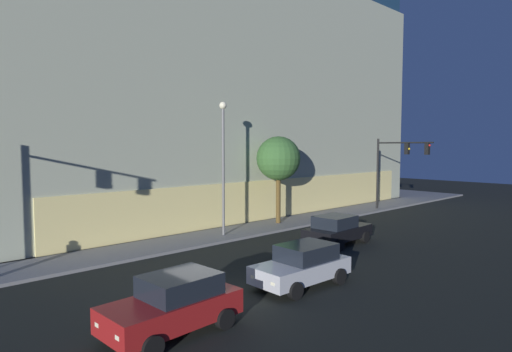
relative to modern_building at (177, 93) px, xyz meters
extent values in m
plane|color=black|center=(-13.64, -23.19, -10.61)|extent=(120.00, 120.00, 0.00)
cube|color=#4C4C51|center=(0.00, 0.04, -10.54)|extent=(37.82, 27.24, 0.15)
cube|color=#FCE58D|center=(0.00, -13.18, -9.02)|extent=(33.68, 0.60, 2.90)
cube|color=#ABB094|center=(0.00, 0.04, -1.02)|extent=(37.42, 26.84, 18.89)
cylinder|color=black|center=(9.82, -16.06, -7.45)|extent=(0.18, 0.18, 6.02)
cylinder|color=black|center=(9.71, -18.52, -4.80)|extent=(0.35, 4.92, 0.12)
cube|color=black|center=(9.70, -18.76, -5.30)|extent=(0.33, 0.33, 0.90)
sphere|color=yellow|center=(9.69, -18.94, -5.30)|extent=(0.18, 0.18, 0.18)
cube|color=black|center=(9.62, -20.48, -5.30)|extent=(0.33, 0.33, 0.90)
sphere|color=red|center=(9.61, -20.66, -5.02)|extent=(0.18, 0.18, 0.18)
cylinder|color=slate|center=(-6.85, -15.60, -6.63)|extent=(0.16, 0.16, 7.66)
sphere|color=#F9EFC6|center=(-6.85, -15.60, -2.66)|extent=(0.44, 0.44, 0.44)
cylinder|color=brown|center=(-1.47, -15.03, -8.81)|extent=(0.33, 0.33, 3.31)
sphere|color=#35612C|center=(-1.47, -15.03, -5.93)|extent=(3.08, 3.08, 3.08)
cube|color=maroon|center=(-16.39, -24.97, -9.92)|extent=(4.17, 2.06, 0.75)
cube|color=black|center=(-16.08, -24.95, -9.23)|extent=(2.22, 1.79, 0.64)
cube|color=#F9F4CC|center=(-18.35, -25.62, -9.92)|extent=(0.13, 0.21, 0.12)
cube|color=#F9F4CC|center=(-18.40, -24.50, -9.92)|extent=(0.13, 0.21, 0.12)
cylinder|color=black|center=(-17.61, -25.96, -10.30)|extent=(0.64, 0.27, 0.63)
cylinder|color=black|center=(-17.69, -24.09, -10.30)|extent=(0.64, 0.27, 0.63)
cylinder|color=black|center=(-15.08, -25.85, -10.30)|extent=(0.64, 0.27, 0.63)
cylinder|color=black|center=(-15.16, -23.97, -10.30)|extent=(0.64, 0.27, 0.63)
cube|color=#B7BABF|center=(-10.33, -24.78, -9.96)|extent=(4.20, 1.92, 0.67)
cube|color=black|center=(-10.02, -24.79, -9.30)|extent=(2.25, 1.69, 0.64)
cube|color=#F9F4CC|center=(-12.37, -25.27, -9.96)|extent=(0.13, 0.20, 0.12)
cube|color=#F9F4CC|center=(-12.34, -24.18, -9.96)|extent=(0.13, 0.20, 0.12)
cylinder|color=black|center=(-11.64, -25.65, -10.29)|extent=(0.65, 0.26, 0.64)
cylinder|color=black|center=(-11.60, -23.84, -10.29)|extent=(0.65, 0.26, 0.64)
cylinder|color=black|center=(-9.07, -25.72, -10.29)|extent=(0.65, 0.26, 0.64)
cylinder|color=black|center=(-9.02, -23.91, -10.29)|extent=(0.65, 0.26, 0.64)
cube|color=black|center=(-3.26, -21.43, -9.95)|extent=(4.42, 2.15, 0.67)
cube|color=black|center=(-3.59, -21.45, -9.29)|extent=(2.25, 1.85, 0.65)
cube|color=#F9F4CC|center=(-1.18, -20.75, -9.95)|extent=(0.13, 0.21, 0.12)
cube|color=#F9F4CC|center=(-1.13, -21.91, -9.95)|extent=(0.13, 0.21, 0.12)
cylinder|color=black|center=(-1.97, -20.40, -10.28)|extent=(0.68, 0.27, 0.66)
cylinder|color=black|center=(-1.88, -22.33, -10.28)|extent=(0.68, 0.27, 0.66)
cylinder|color=black|center=(-4.65, -20.53, -10.28)|extent=(0.68, 0.27, 0.66)
cylinder|color=black|center=(-4.56, -22.47, -10.28)|extent=(0.68, 0.27, 0.66)
camera|label=1|loc=(-23.04, -35.69, -5.07)|focal=30.04mm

